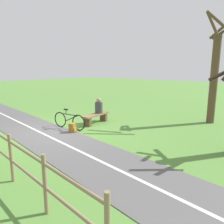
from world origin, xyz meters
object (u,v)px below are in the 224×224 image
bicycle (69,121)px  tree_by_path (214,74)px  bench (96,117)px  backpack (73,128)px  person_seated (99,107)px

bicycle → tree_by_path: (-5.27, 4.27, 2.01)m
bench → backpack: size_ratio=4.36×
person_seated → bicycle: 1.72m
backpack → tree_by_path: bearing=145.9°
backpack → tree_by_path: 7.00m
bench → tree_by_path: size_ratio=0.33×
bicycle → tree_by_path: size_ratio=0.34×
person_seated → bicycle: (1.66, -0.18, -0.42)m
bench → bicycle: 1.44m
bench → bicycle: size_ratio=0.97×
person_seated → bicycle: size_ratio=0.43×
bicycle → tree_by_path: tree_by_path is taller
person_seated → backpack: size_ratio=1.92×
tree_by_path → person_seated: bearing=-48.6°
backpack → tree_by_path: (-5.51, 3.72, 2.18)m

